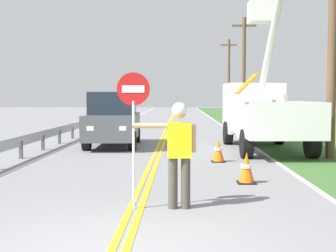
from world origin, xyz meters
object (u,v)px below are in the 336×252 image
(traffic_cone_mid, at_px, (218,151))
(utility_pole_far, at_px, (229,76))
(flagger_worker, at_px, (179,148))
(utility_pole_near, at_px, (333,14))
(oncoming_suv_nearest, at_px, (113,119))
(stop_sign_paddle, at_px, (133,109))
(traffic_cone_lead, at_px, (247,168))
(utility_bucket_truck, at_px, (263,111))
(utility_pole_mid, at_px, (244,68))

(traffic_cone_mid, bearing_deg, utility_pole_far, 83.55)
(flagger_worker, bearing_deg, utility_pole_near, 54.39)
(flagger_worker, xyz_separation_m, oncoming_suv_nearest, (-2.57, 9.96, 0.01))
(stop_sign_paddle, relative_size, oncoming_suv_nearest, 0.50)
(oncoming_suv_nearest, distance_m, traffic_cone_mid, 5.70)
(utility_pole_far, distance_m, traffic_cone_lead, 40.27)
(utility_pole_far, height_order, traffic_cone_lead, utility_pole_far)
(stop_sign_paddle, relative_size, utility_bucket_truck, 0.34)
(traffic_cone_lead, bearing_deg, utility_bucket_truck, 77.07)
(utility_pole_mid, xyz_separation_m, traffic_cone_lead, (-3.24, -24.18, -3.73))
(stop_sign_paddle, distance_m, utility_bucket_truck, 9.92)
(utility_pole_near, distance_m, traffic_cone_lead, 6.71)
(utility_pole_mid, relative_size, utility_pole_far, 0.96)
(flagger_worker, bearing_deg, traffic_cone_lead, 57.43)
(utility_pole_mid, bearing_deg, oncoming_suv_nearest, -113.81)
(flagger_worker, bearing_deg, utility_bucket_truck, 71.47)
(oncoming_suv_nearest, bearing_deg, utility_pole_near, -24.98)
(utility_pole_mid, height_order, traffic_cone_mid, utility_pole_mid)
(flagger_worker, height_order, oncoming_suv_nearest, oncoming_suv_nearest)
(utility_pole_near, bearing_deg, oncoming_suv_nearest, 155.02)
(utility_pole_mid, bearing_deg, traffic_cone_mid, -99.77)
(flagger_worker, height_order, utility_pole_mid, utility_pole_mid)
(utility_pole_near, height_order, traffic_cone_mid, utility_pole_near)
(flagger_worker, distance_m, traffic_cone_mid, 5.86)
(traffic_cone_lead, bearing_deg, stop_sign_paddle, -133.37)
(utility_pole_near, relative_size, utility_pole_mid, 1.10)
(utility_bucket_truck, height_order, oncoming_suv_nearest, utility_bucket_truck)
(utility_pole_near, distance_m, traffic_cone_mid, 5.51)
(traffic_cone_lead, bearing_deg, flagger_worker, -122.57)
(flagger_worker, relative_size, traffic_cone_lead, 2.61)
(utility_pole_mid, xyz_separation_m, traffic_cone_mid, (-3.59, -20.82, -3.73))
(stop_sign_paddle, relative_size, traffic_cone_lead, 3.33)
(stop_sign_paddle, xyz_separation_m, utility_pole_far, (6.05, 42.30, 2.53))
(flagger_worker, relative_size, utility_pole_mid, 0.23)
(flagger_worker, bearing_deg, oncoming_suv_nearest, 104.48)
(flagger_worker, xyz_separation_m, traffic_cone_mid, (1.15, 5.70, -0.71))
(flagger_worker, relative_size, traffic_cone_mid, 2.61)
(utility_pole_far, bearing_deg, traffic_cone_lead, -95.42)
(stop_sign_paddle, height_order, traffic_cone_lead, stop_sign_paddle)
(stop_sign_paddle, distance_m, utility_pole_mid, 27.24)
(oncoming_suv_nearest, bearing_deg, traffic_cone_lead, -61.85)
(stop_sign_paddle, bearing_deg, traffic_cone_mid, 71.54)
(flagger_worker, bearing_deg, utility_pole_far, 82.87)
(utility_bucket_truck, bearing_deg, stop_sign_paddle, -112.64)
(oncoming_suv_nearest, distance_m, traffic_cone_lead, 8.66)
(flagger_worker, bearing_deg, utility_pole_mid, 79.87)
(oncoming_suv_nearest, relative_size, traffic_cone_lead, 6.67)
(flagger_worker, distance_m, utility_bucket_truck, 9.60)
(utility_bucket_truck, height_order, traffic_cone_mid, utility_bucket_truck)
(utility_bucket_truck, height_order, utility_pole_mid, utility_pole_mid)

